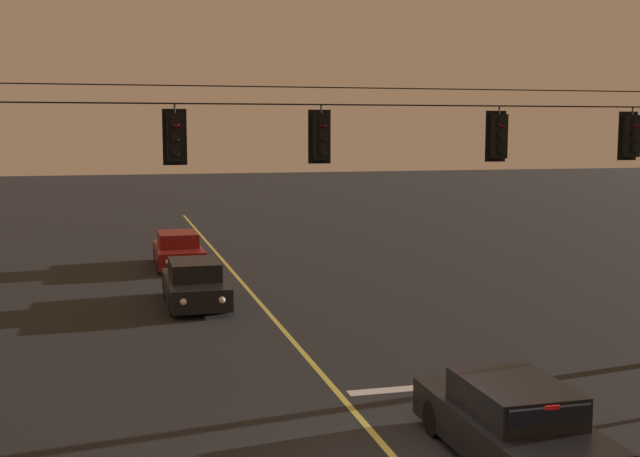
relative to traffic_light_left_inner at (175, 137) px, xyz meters
name	(u,v)px	position (x,y,z in m)	size (l,w,h in m)	color
lane_centre_stripe	(276,322)	(3.22, 6.02, -5.35)	(0.14, 60.00, 0.01)	#D1C64C
stop_bar_paint	(424,387)	(5.12, -0.58, -5.35)	(3.40, 0.36, 0.01)	silver
signal_span_assembly	(332,208)	(3.22, 0.02, -1.49)	(21.78, 0.32, 7.40)	#38281C
traffic_light_left_inner	(175,137)	(0.00, 0.00, 0.00)	(0.48, 0.41, 1.22)	black
traffic_light_centre	(321,137)	(2.99, 0.00, 0.00)	(0.48, 0.41, 1.22)	black
traffic_light_right_inner	(499,136)	(7.01, 0.00, 0.00)	(0.48, 0.41, 1.22)	black
traffic_light_rightmost	(632,136)	(10.35, 0.00, 0.00)	(0.48, 0.41, 1.22)	black
car_waiting_near_lane	(511,423)	(5.06, -4.58, -4.70)	(1.80, 4.33, 1.39)	black
car_oncoming_lead	(195,284)	(1.21, 8.99, -4.70)	(1.80, 4.42, 1.39)	black
car_oncoming_trailing	(178,251)	(1.28, 16.30, -4.70)	(1.80, 4.42, 1.39)	maroon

